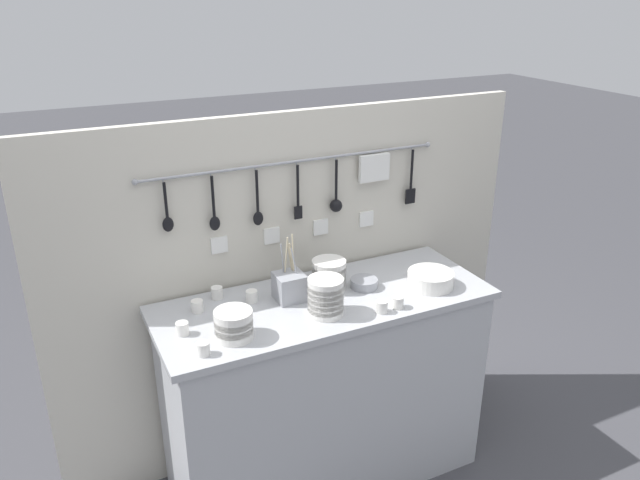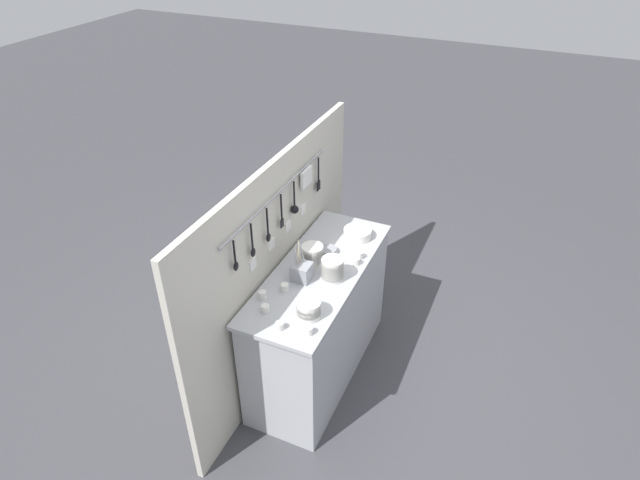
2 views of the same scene
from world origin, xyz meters
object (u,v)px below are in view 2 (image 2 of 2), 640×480
(plate_stack, at_px, (357,233))
(cup_back_right, at_px, (309,331))
(bowl_stack_tall_left, at_px, (312,254))
(steel_mixing_bowl, at_px, (328,251))
(cup_beside_plates, at_px, (360,255))
(cutlery_caddy, at_px, (302,271))
(cup_edge_near, at_px, (285,287))
(cup_back_left, at_px, (280,326))
(bowl_stack_short_front, at_px, (332,269))
(cup_front_left, at_px, (265,309))
(cup_edge_far, at_px, (263,295))
(bowl_stack_back_corner, at_px, (309,309))
(cup_front_right, at_px, (356,261))

(plate_stack, distance_m, cup_back_right, 1.02)
(bowl_stack_tall_left, xyz_separation_m, steel_mixing_bowl, (0.14, -0.05, -0.05))
(cup_back_right, distance_m, cup_beside_plates, 0.79)
(bowl_stack_tall_left, bearing_deg, plate_stack, -22.54)
(cutlery_caddy, xyz_separation_m, cup_back_right, (-0.43, -0.25, -0.03))
(plate_stack, relative_size, cup_edge_near, 4.01)
(bowl_stack_tall_left, xyz_separation_m, cup_edge_near, (-0.33, 0.03, -0.04))
(cup_back_left, bearing_deg, plate_stack, -3.96)
(cup_back_left, bearing_deg, cup_beside_plates, -11.98)
(bowl_stack_short_front, xyz_separation_m, cutlery_caddy, (-0.08, 0.18, -0.02))
(steel_mixing_bowl, bearing_deg, cup_front_left, 171.68)
(bowl_stack_short_front, height_order, cup_edge_far, bowl_stack_short_front)
(bowl_stack_back_corner, height_order, cup_beside_plates, bowl_stack_back_corner)
(cup_edge_near, relative_size, cup_edge_far, 1.00)
(plate_stack, height_order, cup_front_left, plate_stack)
(bowl_stack_tall_left, relative_size, cup_front_right, 2.92)
(bowl_stack_back_corner, height_order, cup_edge_far, bowl_stack_back_corner)
(bowl_stack_back_corner, bearing_deg, bowl_stack_tall_left, 22.22)
(cutlery_caddy, height_order, cup_edge_near, cutlery_caddy)
(plate_stack, xyz_separation_m, cup_beside_plates, (-0.23, -0.10, -0.01))
(bowl_stack_back_corner, relative_size, cup_front_right, 2.87)
(plate_stack, xyz_separation_m, cup_edge_far, (-0.85, 0.29, -0.01))
(plate_stack, relative_size, cup_beside_plates, 4.01)
(cutlery_caddy, bearing_deg, cup_back_right, -150.25)
(bowl_stack_back_corner, distance_m, cup_front_left, 0.26)
(cup_back_right, bearing_deg, cup_front_right, -0.94)
(cup_front_right, height_order, cup_front_left, same)
(cup_back_right, bearing_deg, bowl_stack_tall_left, 22.73)
(bowl_stack_tall_left, height_order, cup_beside_plates, bowl_stack_tall_left)
(bowl_stack_short_front, distance_m, cup_back_right, 0.52)
(bowl_stack_back_corner, distance_m, plate_stack, 0.89)
(cup_back_right, relative_size, cup_back_left, 1.00)
(bowl_stack_short_front, relative_size, cup_back_right, 3.13)
(bowl_stack_tall_left, distance_m, cup_edge_near, 0.34)
(cup_beside_plates, bearing_deg, cup_back_right, 179.40)
(cup_edge_near, height_order, cup_edge_far, same)
(bowl_stack_tall_left, xyz_separation_m, bowl_stack_back_corner, (-0.49, -0.20, -0.01))
(cutlery_caddy, bearing_deg, steel_mixing_bowl, -7.24)
(bowl_stack_short_front, xyz_separation_m, cup_back_left, (-0.54, 0.09, -0.05))
(bowl_stack_short_front, distance_m, cup_back_left, 0.55)
(bowl_stack_short_front, distance_m, cup_edge_near, 0.32)
(bowl_stack_back_corner, height_order, steel_mixing_bowl, bowl_stack_back_corner)
(bowl_stack_back_corner, bearing_deg, cup_back_right, -155.45)
(bowl_stack_back_corner, xyz_separation_m, steel_mixing_bowl, (0.63, 0.15, -0.04))
(bowl_stack_tall_left, relative_size, cup_beside_plates, 2.92)
(plate_stack, bearing_deg, bowl_stack_back_corner, -177.91)
(bowl_stack_short_front, xyz_separation_m, cup_back_right, (-0.51, -0.07, -0.05))
(steel_mixing_bowl, height_order, cutlery_caddy, cutlery_caddy)
(bowl_stack_back_corner, relative_size, cup_edge_near, 2.87)
(bowl_stack_short_front, height_order, cup_edge_near, bowl_stack_short_front)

